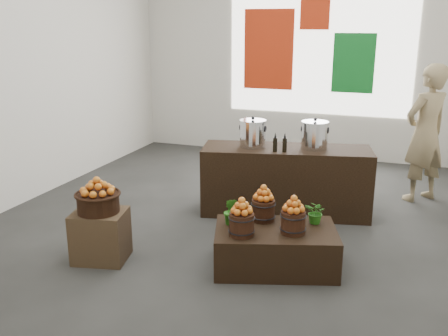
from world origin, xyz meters
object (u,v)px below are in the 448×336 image
(display_table, at_px, (275,248))
(stock_pot_left, at_px, (253,134))
(counter, at_px, (286,181))
(shopper, at_px, (425,134))
(stock_pot_center, at_px, (314,136))
(wicker_basket, at_px, (98,203))
(crate, at_px, (101,236))

(display_table, height_order, stock_pot_left, stock_pot_left)
(counter, height_order, shopper, shopper)
(stock_pot_left, height_order, shopper, shopper)
(stock_pot_left, bearing_deg, stock_pot_center, 12.72)
(wicker_basket, xyz_separation_m, display_table, (1.73, 0.45, -0.42))
(crate, xyz_separation_m, counter, (1.48, 1.96, 0.17))
(crate, xyz_separation_m, shopper, (3.12, 3.08, 0.67))
(counter, distance_m, stock_pot_center, 0.68)
(shopper, bearing_deg, wicker_basket, -0.37)
(stock_pot_center, xyz_separation_m, shopper, (1.31, 1.04, -0.09))
(stock_pot_left, bearing_deg, display_table, -64.60)
(wicker_basket, height_order, stock_pot_center, stock_pot_center)
(stock_pot_center, bearing_deg, wicker_basket, -131.62)
(stock_pot_center, bearing_deg, stock_pot_left, -167.28)
(stock_pot_left, bearing_deg, shopper, 30.51)
(display_table, distance_m, stock_pot_center, 1.78)
(crate, height_order, display_table, crate)
(wicker_basket, bearing_deg, counter, 52.94)
(wicker_basket, bearing_deg, shopper, 44.63)
(crate, relative_size, display_table, 0.44)
(display_table, bearing_deg, counter, 81.91)
(crate, xyz_separation_m, display_table, (1.73, 0.45, -0.06))
(display_table, height_order, shopper, shopper)
(crate, relative_size, counter, 0.25)
(display_table, distance_m, counter, 1.55)
(counter, xyz_separation_m, stock_pot_left, (-0.42, -0.09, 0.59))
(display_table, height_order, stock_pot_center, stock_pot_center)
(crate, xyz_separation_m, wicker_basket, (0.00, 0.00, 0.36))
(stock_pot_left, relative_size, stock_pot_center, 1.00)
(counter, xyz_separation_m, shopper, (1.64, 1.12, 0.50))
(wicker_basket, bearing_deg, display_table, 14.45)
(crate, distance_m, stock_pot_left, 2.27)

